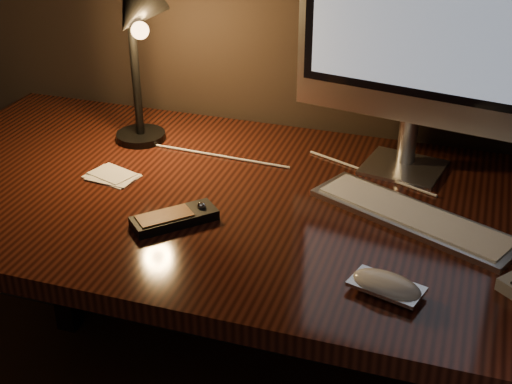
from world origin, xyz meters
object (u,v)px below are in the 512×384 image
(keyboard, at_px, (413,216))
(mouse, at_px, (386,287))
(desk, at_px, (280,239))
(monitor, at_px, (418,28))
(media_remote, at_px, (174,218))
(desk_lamp, at_px, (136,35))

(keyboard, bearing_deg, mouse, -67.87)
(desk, relative_size, keyboard, 3.94)
(monitor, distance_m, media_remote, 0.60)
(keyboard, bearing_deg, media_remote, -135.65)
(desk, height_order, mouse, mouse)
(desk, bearing_deg, monitor, 33.42)
(mouse, relative_size, media_remote, 0.75)
(monitor, height_order, mouse, monitor)
(desk, xyz_separation_m, media_remote, (-0.15, -0.20, 0.14))
(monitor, bearing_deg, desk, -136.49)
(keyboard, distance_m, mouse, 0.25)
(desk, bearing_deg, media_remote, -125.75)
(desk, xyz_separation_m, mouse, (0.26, -0.30, 0.14))
(desk, height_order, media_remote, media_remote)
(desk, relative_size, mouse, 13.77)
(desk_lamp, bearing_deg, desk, -16.49)
(mouse, bearing_deg, desk_lamp, 163.79)
(desk, distance_m, mouse, 0.42)
(mouse, height_order, desk_lamp, desk_lamp)
(monitor, xyz_separation_m, mouse, (0.04, -0.45, -0.30))
(keyboard, relative_size, mouse, 3.49)
(desk, xyz_separation_m, keyboard, (0.27, -0.05, 0.14))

